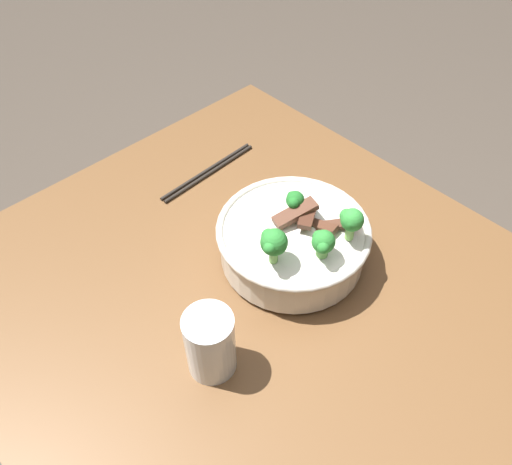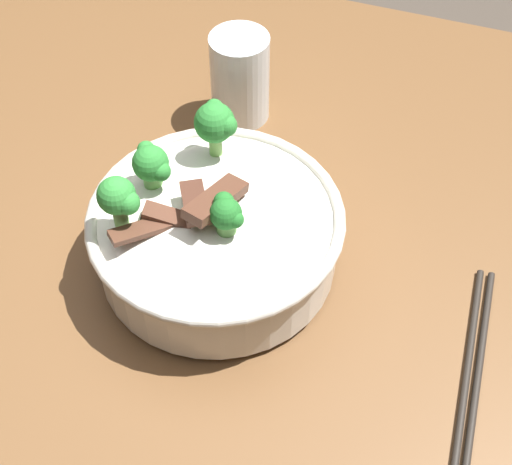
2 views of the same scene
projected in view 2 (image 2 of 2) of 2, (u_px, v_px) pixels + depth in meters
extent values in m
plane|color=#4C4238|center=(196.00, 460.00, 1.49)|extent=(10.00, 10.00, 0.00)
cube|color=brown|center=(156.00, 194.00, 0.89)|extent=(1.15, 0.85, 0.06)
cube|color=brown|center=(24.00, 153.00, 1.51)|extent=(0.08, 0.08, 0.75)
cylinder|color=silver|center=(218.00, 260.00, 0.78)|extent=(0.11, 0.11, 0.01)
cylinder|color=silver|center=(217.00, 238.00, 0.75)|extent=(0.24, 0.24, 0.07)
torus|color=silver|center=(216.00, 217.00, 0.73)|extent=(0.26, 0.26, 0.01)
ellipsoid|color=white|center=(216.00, 222.00, 0.74)|extent=(0.22, 0.22, 0.05)
cube|color=#563323|center=(216.00, 200.00, 0.70)|extent=(0.04, 0.08, 0.02)
cube|color=#563323|center=(146.00, 228.00, 0.70)|extent=(0.06, 0.07, 0.02)
cube|color=#4C2B1E|center=(195.00, 203.00, 0.70)|extent=(0.05, 0.06, 0.01)
cube|color=#563323|center=(173.00, 219.00, 0.71)|extent=(0.06, 0.03, 0.02)
cylinder|color=#7AB256|center=(216.00, 143.00, 0.76)|extent=(0.01, 0.01, 0.03)
sphere|color=#2D8433|center=(214.00, 123.00, 0.74)|extent=(0.04, 0.04, 0.04)
sphere|color=#2D8433|center=(226.00, 126.00, 0.74)|extent=(0.02, 0.02, 0.02)
sphere|color=#2D8433|center=(213.00, 111.00, 0.75)|extent=(0.02, 0.02, 0.02)
cylinder|color=#7AB256|center=(120.00, 214.00, 0.70)|extent=(0.01, 0.01, 0.03)
sphere|color=green|center=(116.00, 196.00, 0.68)|extent=(0.04, 0.04, 0.04)
sphere|color=green|center=(128.00, 203.00, 0.68)|extent=(0.02, 0.02, 0.02)
sphere|color=green|center=(116.00, 186.00, 0.69)|extent=(0.02, 0.02, 0.02)
cylinder|color=#5B9947|center=(226.00, 227.00, 0.70)|extent=(0.02, 0.02, 0.02)
sphere|color=#237028|center=(226.00, 214.00, 0.68)|extent=(0.03, 0.03, 0.03)
sphere|color=#237028|center=(235.00, 220.00, 0.68)|extent=(0.02, 0.02, 0.02)
sphere|color=#237028|center=(224.00, 202.00, 0.69)|extent=(0.02, 0.02, 0.02)
cylinder|color=#5B9947|center=(153.00, 178.00, 0.74)|extent=(0.02, 0.02, 0.02)
sphere|color=#2D8433|center=(150.00, 163.00, 0.72)|extent=(0.04, 0.04, 0.04)
sphere|color=#2D8433|center=(160.00, 171.00, 0.72)|extent=(0.02, 0.02, 0.02)
sphere|color=#2D8433|center=(146.00, 150.00, 0.73)|extent=(0.02, 0.02, 0.02)
cylinder|color=white|center=(241.00, 112.00, 0.94)|extent=(0.07, 0.07, 0.00)
cylinder|color=white|center=(240.00, 78.00, 0.89)|extent=(0.07, 0.07, 0.11)
cylinder|color=olive|center=(240.00, 84.00, 0.90)|extent=(0.06, 0.06, 0.09)
cylinder|color=#28231E|center=(479.00, 371.00, 0.70)|extent=(0.02, 0.24, 0.01)
cylinder|color=#28231E|center=(468.00, 369.00, 0.70)|extent=(0.02, 0.24, 0.01)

